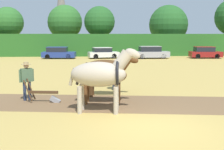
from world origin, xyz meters
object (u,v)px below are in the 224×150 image
Objects in this scene: tree_center at (100,22)px; tree_center_right at (168,25)px; draft_horse_lead_left at (101,74)px; parked_car_left at (103,53)px; plow at (46,95)px; draft_horse_lead_right at (105,75)px; parked_car_center_left at (151,53)px; tree_center_left at (65,22)px; farmer_at_plow at (27,78)px; draft_horse_trail_left at (107,68)px; parked_car_far_left at (58,53)px; farmer_beside_team at (115,72)px; church_spire at (61,10)px; tree_left at (8,22)px; parked_car_center at (205,53)px.

tree_center_right is at bearing 12.35° from tree_center.
draft_horse_lead_left is 0.68× the size of parked_car_left.
tree_center_right reaches higher than plow.
draft_horse_lead_right reaches higher than parked_car_center_left.
plow is (-3.08, -31.53, -4.69)m from tree_center.
tree_center_left is 4.44× the size of farmer_at_plow.
draft_horse_trail_left is 23.34m from parked_car_far_left.
draft_horse_lead_right is at bearing -109.60° from parked_car_center_left.
tree_center_right is at bearing 74.28° from plow.
draft_horse_lead_left is 0.65× the size of parked_car_far_left.
draft_horse_lead_right is 3.06m from farmer_beside_team.
tree_center_right is at bearing 78.25° from draft_horse_lead_right.
tree_center_left is at bearing 107.99° from parked_car_left.
parked_car_left is at bearing -75.78° from church_spire.
draft_horse_trail_left is at bearing 89.95° from draft_horse_lead_left.
tree_center_left is at bearing 13.73° from tree_left.
tree_left reaches higher than farmer_beside_team.
church_spire is at bearing 152.55° from farmer_at_plow.
parked_car_far_left is at bearing -148.90° from tree_center_right.
parked_car_center reaches higher than parked_car_left.
church_spire is 61.59m from draft_horse_lead_right.
parked_car_far_left is 5.70m from parked_car_left.
tree_left is 34.22m from plow.
tree_left is at bearing 166.33° from parked_car_center.
church_spire reaches higher than farmer_beside_team.
tree_center is 16.42m from parked_car_center.
farmer_beside_team is (-11.24, -31.40, -3.75)m from tree_center_right.
draft_horse_trail_left reaches higher than farmer_at_plow.
draft_horse_lead_left reaches higher than farmer_at_plow.
church_spire is 44.04m from parked_car_center.
plow is (2.47, -34.18, -4.71)m from tree_center_left.
plow is (-2.41, 1.77, -1.16)m from draft_horse_lead_left.
church_spire is at bearing 107.33° from tree_center.
tree_left is 29.18m from parked_car_center.
farmer_beside_team reaches higher than parked_car_center.
draft_horse_lead_left is at bearing -90.05° from draft_horse_trail_left.
plow is 1.25m from farmer_at_plow.
tree_center_left is 1.73× the size of parked_car_center_left.
parked_car_center_left is (6.88, 23.60, -0.49)m from draft_horse_lead_right.
church_spire is at bearing 105.35° from draft_horse_lead_right.
farmer_beside_team is (5.76, -31.54, -4.06)m from tree_center_left.
parked_car_center is at bearing -3.82° from parked_car_center_left.
church_spire is (-3.38, 25.98, 4.12)m from tree_center_left.
tree_center_left is 16.73m from parked_car_center_left.
parked_car_center is (18.93, -0.65, 0.01)m from parked_car_far_left.
parked_car_left is (-11.19, -10.17, -4.03)m from tree_center_right.
tree_center_left is 0.99× the size of tree_center_right.
draft_horse_trail_left is 26.07m from parked_car_center.
draft_horse_lead_right is at bearing 90.04° from draft_horse_lead_left.
draft_horse_trail_left reaches higher than plow.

